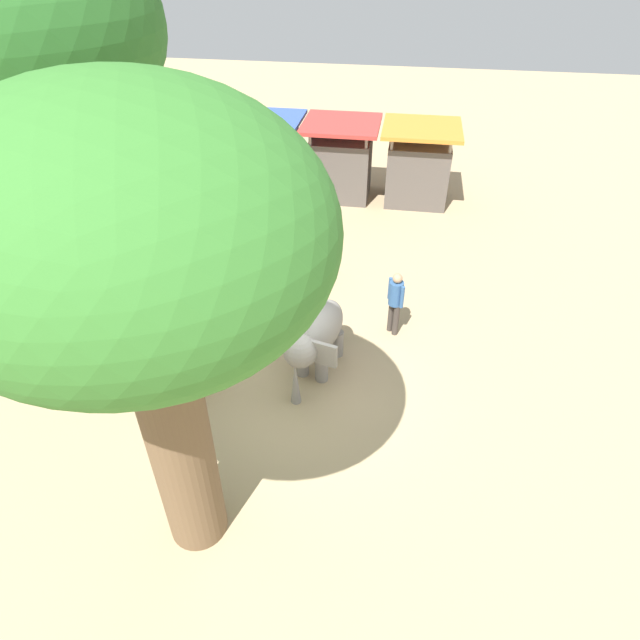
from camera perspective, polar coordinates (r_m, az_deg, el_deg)
The scene contains 10 objects.
ground_plane at distance 11.23m, azimuth -1.67°, elevation -7.71°, with size 60.00×60.00×0.00m, color tan.
elephant at distance 11.10m, azimuth -0.44°, elevation -1.68°, with size 1.52×2.19×1.50m.
person_handler at distance 12.29m, azimuth 8.02°, elevation 2.22°, with size 0.37×0.40×1.62m.
shade_tree_secondary at distance 5.97m, azimuth -19.29°, elevation 7.18°, with size 4.41×4.05×6.90m.
wooden_bench at distance 11.33m, azimuth -13.49°, elevation -5.23°, with size 0.81×1.46×0.88m.
picnic_table_near at distance 14.24m, azimuth -2.23°, elevation 6.20°, with size 1.77×1.79×0.78m.
market_stall_blue at distance 19.44m, azimuth -5.76°, elevation 16.68°, with size 2.50×2.50×2.52m.
market_stall_red at distance 18.97m, azimuth 2.20°, elevation 16.30°, with size 2.50×2.50×2.52m.
market_stall_orange at distance 18.85m, azimuth 10.36°, elevation 15.61°, with size 2.50×2.50×2.52m.
feed_bucket at distance 13.19m, azimuth -5.89°, elevation 0.94°, with size 0.36×0.36×0.32m, color gray.
Camera 1 is at (1.59, -7.77, 7.96)m, focal length 30.07 mm.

